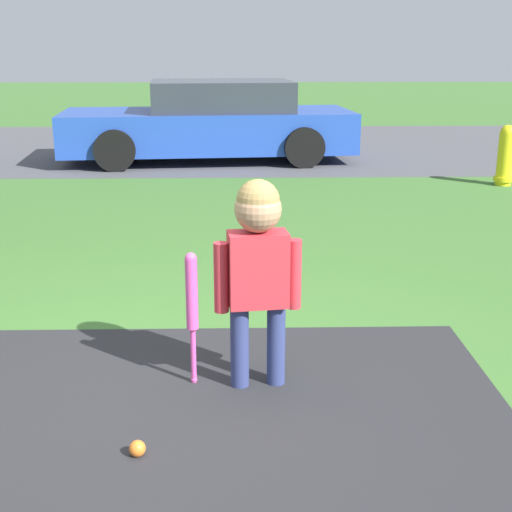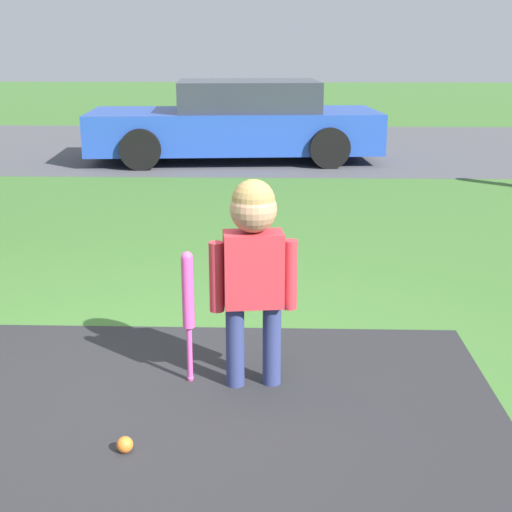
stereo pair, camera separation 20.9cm
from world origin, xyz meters
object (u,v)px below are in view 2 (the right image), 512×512
at_px(child, 253,255).
at_px(sports_ball, 125,445).
at_px(parked_car, 237,123).
at_px(baseball_bat, 188,299).

xyz_separation_m(child, sports_ball, (-0.53, -0.65, -0.66)).
distance_m(child, parked_car, 7.41).
distance_m(child, baseball_bat, 0.41).
bearing_deg(child, parked_car, 86.54).
bearing_deg(sports_ball, parked_car, 89.78).
bearing_deg(baseball_bat, sports_ball, -106.39).
bearing_deg(child, baseball_bat, 167.79).
bearing_deg(sports_ball, baseball_bat, 73.61).
xyz_separation_m(baseball_bat, sports_ball, (-0.20, -0.68, -0.42)).
xyz_separation_m(sports_ball, parked_car, (0.03, 8.04, 0.52)).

